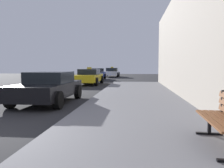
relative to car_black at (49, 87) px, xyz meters
The scene contains 5 objects.
sidewalk 6.57m from the car_black, 55.66° to the right, with size 4.00×32.00×0.15m, color slate.
car_black is the anchor object (origin of this frame).
car_yellow 9.31m from the car_black, 91.74° to the left, with size 1.98×4.38×1.43m.
car_blue 15.85m from the car_black, 93.27° to the left, with size 1.96×4.44×1.27m.
car_white 22.37m from the car_black, 89.27° to the left, with size 1.97×4.22×1.43m.
Camera 1 is at (3.86, -3.36, 1.50)m, focal length 35.38 mm.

